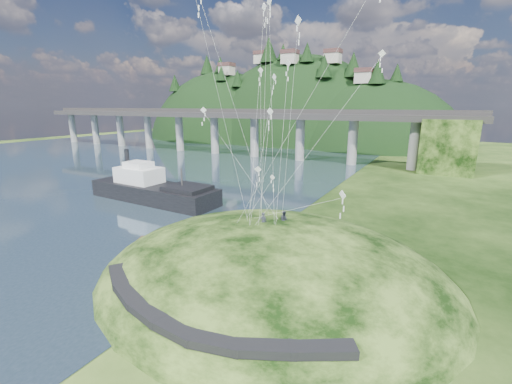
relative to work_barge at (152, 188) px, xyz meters
The scene contains 10 objects.
ground 27.57m from the work_barge, 35.74° to the right, with size 320.00×320.00×0.00m, color black.
water 51.65m from the work_barge, 164.33° to the left, with size 240.00×240.00×0.00m, color #2F4557.
grass_hill 33.61m from the work_barge, 24.88° to the right, with size 36.00×32.00×13.00m.
footpath 39.40m from the work_barge, 40.91° to the right, with size 22.29×5.84×0.83m.
bridge 54.69m from the work_barge, 94.39° to the left, with size 160.00×11.00×15.00m.
far_ridge 108.65m from the work_barge, 101.33° to the left, with size 153.00×70.00×94.50m.
work_barge is the anchor object (origin of this frame).
wooden_dock 23.59m from the work_barge, 30.99° to the right, with size 15.27×8.59×1.12m.
kite_flyers 32.43m from the work_barge, 21.97° to the right, with size 2.45×2.55×1.99m.
kite_swarm 36.54m from the work_barge, 22.47° to the right, with size 18.47×17.13×19.99m.
Camera 1 is at (21.52, -25.62, 16.22)m, focal length 24.00 mm.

